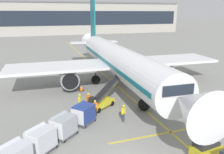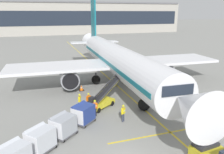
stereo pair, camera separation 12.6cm
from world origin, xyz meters
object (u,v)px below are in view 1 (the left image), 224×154
at_px(baggage_cart_lead, 83,113).
at_px(ground_crew_wingwalker, 123,112).
at_px(baggage_cart_second, 63,125).
at_px(ground_crew_marshaller, 89,99).
at_px(belt_loader, 102,99).
at_px(ground_crew_by_carts, 80,100).
at_px(ground_crew_by_loader, 95,107).
at_px(safety_cone_engine_keepout, 81,88).
at_px(parked_airplane, 117,60).
at_px(baggage_cart_third, 40,139).

xyz_separation_m(baggage_cart_lead, ground_crew_wingwalker, (3.72, -0.97, -0.00)).
xyz_separation_m(baggage_cart_second, ground_crew_marshaller, (3.38, 5.10, -0.00)).
distance_m(belt_loader, ground_crew_by_carts, 2.43).
relative_size(ground_crew_by_loader, ground_crew_wingwalker, 1.00).
relative_size(belt_loader, baggage_cart_second, 1.96).
xyz_separation_m(ground_crew_by_loader, ground_crew_wingwalker, (2.28, -2.04, 0.00)).
relative_size(baggage_cart_lead, ground_crew_marshaller, 1.48).
relative_size(baggage_cart_lead, safety_cone_engine_keepout, 3.49).
bearing_deg(baggage_cart_lead, ground_crew_by_loader, 36.66).
bearing_deg(baggage_cart_second, baggage_cart_lead, 40.74).
relative_size(baggage_cart_lead, ground_crew_by_carts, 1.48).
distance_m(parked_airplane, ground_crew_marshaller, 9.68).
xyz_separation_m(ground_crew_by_carts, ground_crew_wingwalker, (3.41, -4.29, 0.00)).
bearing_deg(baggage_cart_second, parked_airplane, 53.15).
distance_m(parked_airplane, safety_cone_engine_keepout, 6.55).
distance_m(baggage_cart_third, ground_crew_wingwalker, 8.08).
xyz_separation_m(ground_crew_marshaller, ground_crew_wingwalker, (2.42, -4.27, 0.00)).
height_order(baggage_cart_second, safety_cone_engine_keepout, baggage_cart_second).
bearing_deg(ground_crew_by_carts, safety_cone_engine_keepout, 77.49).
xyz_separation_m(ground_crew_by_loader, ground_crew_by_carts, (-1.14, 2.25, 0.00)).
bearing_deg(baggage_cart_second, baggage_cart_third, -139.13).
bearing_deg(belt_loader, ground_crew_wingwalker, -76.57).
bearing_deg(ground_crew_wingwalker, baggage_cart_third, -162.25).
bearing_deg(ground_crew_marshaller, baggage_cart_second, -123.55).
distance_m(parked_airplane, belt_loader, 9.04).
distance_m(belt_loader, ground_crew_by_loader, 2.45).
relative_size(baggage_cart_lead, baggage_cart_third, 1.00).
bearing_deg(ground_crew_by_carts, baggage_cart_third, -122.40).
bearing_deg(baggage_cart_lead, ground_crew_marshaller, 68.56).
distance_m(ground_crew_marshaller, ground_crew_wingwalker, 4.91).
bearing_deg(baggage_cart_second, belt_loader, 45.78).
xyz_separation_m(belt_loader, safety_cone_engine_keepout, (-1.10, 6.12, -0.51)).
relative_size(parked_airplane, ground_crew_by_loader, 23.27).
bearing_deg(baggage_cart_third, ground_crew_marshaller, 51.95).
height_order(ground_crew_by_loader, ground_crew_by_carts, same).
bearing_deg(ground_crew_wingwalker, ground_crew_marshaller, 119.54).
height_order(baggage_cart_lead, ground_crew_by_carts, baggage_cart_lead).
bearing_deg(ground_crew_wingwalker, baggage_cart_second, -171.87).
height_order(ground_crew_by_loader, ground_crew_wingwalker, same).
distance_m(baggage_cart_lead, baggage_cart_second, 2.75).
relative_size(baggage_cart_second, ground_crew_by_loader, 1.48).
distance_m(baggage_cart_second, baggage_cart_third, 2.50).
bearing_deg(ground_crew_marshaller, ground_crew_by_loader, -86.24).
xyz_separation_m(belt_loader, ground_crew_marshaller, (-1.44, 0.15, 0.13)).
bearing_deg(ground_crew_by_loader, baggage_cart_second, -140.87).
bearing_deg(ground_crew_by_carts, parked_airplane, 46.49).
height_order(parked_airplane, ground_crew_wingwalker, parked_airplane).
distance_m(belt_loader, safety_cone_engine_keepout, 6.24).
xyz_separation_m(baggage_cart_lead, ground_crew_by_carts, (0.31, 3.32, -0.00)).
bearing_deg(safety_cone_engine_keepout, baggage_cart_second, -108.55).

